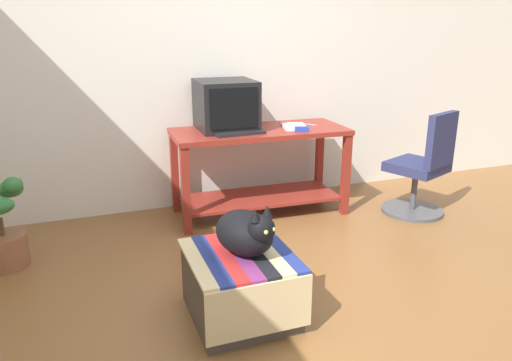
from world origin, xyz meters
TOP-DOWN VIEW (x-y plane):
  - ground_plane at (0.00, 0.00)m, footprint 14.00×14.00m
  - back_wall at (0.00, 2.05)m, footprint 8.00×0.10m
  - desk at (0.25, 1.60)m, footprint 1.45×0.64m
  - tv_monitor at (-0.01, 1.70)m, footprint 0.47×0.51m
  - keyboard at (0.03, 1.47)m, footprint 0.41×0.18m
  - book at (0.53, 1.55)m, footprint 0.24×0.28m
  - ottoman_with_blanket at (-0.40, 0.17)m, footprint 0.56×0.62m
  - cat at (-0.37, 0.16)m, footprint 0.38×0.47m
  - potted_plant at (-1.69, 1.26)m, footprint 0.31×0.33m
  - office_chair at (1.52, 1.10)m, footprint 0.55×0.55m
  - stapler at (0.53, 1.40)m, footprint 0.12×0.07m
  - pen at (0.71, 1.62)m, footprint 0.09×0.12m

SIDE VIEW (x-z plane):
  - ground_plane at x=0.00m, z-range 0.00..0.00m
  - ottoman_with_blanket at x=-0.40m, z-range 0.00..0.38m
  - potted_plant at x=-1.69m, z-range -0.06..0.55m
  - office_chair at x=1.52m, z-range -0.06..0.83m
  - desk at x=0.25m, z-range 0.13..0.87m
  - cat at x=-0.37m, z-range 0.35..0.66m
  - pen at x=0.71m, z-range 0.73..0.74m
  - book at x=0.53m, z-range 0.73..0.76m
  - keyboard at x=0.03m, z-range 0.73..0.76m
  - stapler at x=0.53m, z-range 0.73..0.77m
  - tv_monitor at x=-0.01m, z-range 0.73..1.13m
  - back_wall at x=0.00m, z-range 0.00..2.60m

